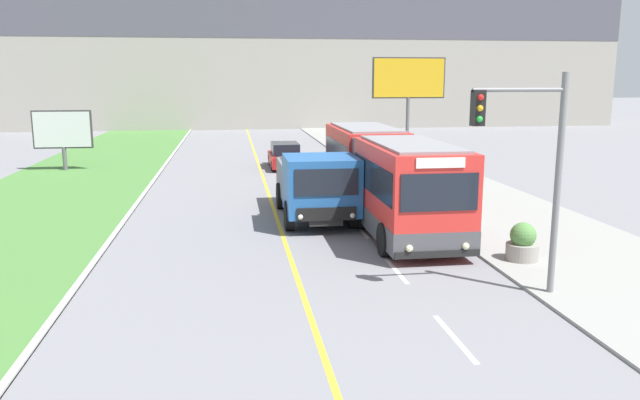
% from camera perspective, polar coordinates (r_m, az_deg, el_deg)
% --- Properties ---
extents(apartment_block_background, '(80.00, 8.04, 25.93)m').
position_cam_1_polar(apartment_block_background, '(68.37, -7.07, 17.58)').
color(apartment_block_background, gray).
rests_on(apartment_block_background, ground_plane).
extents(city_bus, '(2.65, 12.52, 3.19)m').
position_cam_1_polar(city_bus, '(23.20, 5.90, 2.22)').
color(city_bus, red).
rests_on(city_bus, ground_plane).
extents(dump_truck, '(2.59, 6.48, 2.52)m').
position_cam_1_polar(dump_truck, '(22.48, -0.20, 1.15)').
color(dump_truck, black).
rests_on(dump_truck, ground_plane).
extents(car_distant, '(1.80, 4.30, 1.45)m').
position_cam_1_polar(car_distant, '(36.60, -3.20, 4.04)').
color(car_distant, maroon).
rests_on(car_distant, ground_plane).
extents(traffic_light_mast, '(2.28, 0.32, 5.32)m').
position_cam_1_polar(traffic_light_mast, '(15.25, 18.82, 3.83)').
color(traffic_light_mast, slate).
rests_on(traffic_light_mast, ground_plane).
extents(billboard_large, '(4.87, 0.24, 6.50)m').
position_cam_1_polar(billboard_large, '(42.09, 8.11, 10.67)').
color(billboard_large, '#59595B').
rests_on(billboard_large, ground_plane).
extents(billboard_small, '(3.21, 0.24, 3.40)m').
position_cam_1_polar(billboard_small, '(38.07, -22.48, 5.86)').
color(billboard_small, '#59595B').
rests_on(billboard_small, ground_plane).
extents(planter_round_near, '(0.91, 0.91, 1.09)m').
position_cam_1_polar(planter_round_near, '(18.66, 18.03, -3.80)').
color(planter_round_near, gray).
rests_on(planter_round_near, sidewalk_right).
extents(planter_round_second, '(0.89, 0.89, 1.10)m').
position_cam_1_polar(planter_round_second, '(22.94, 13.14, -0.79)').
color(planter_round_second, gray).
rests_on(planter_round_second, sidewalk_right).
extents(planter_round_third, '(0.97, 0.97, 1.18)m').
position_cam_1_polar(planter_round_third, '(27.36, 9.68, 1.31)').
color(planter_round_third, gray).
rests_on(planter_round_third, sidewalk_right).
extents(planter_round_far, '(0.93, 0.93, 1.16)m').
position_cam_1_polar(planter_round_far, '(31.84, 6.90, 2.74)').
color(planter_round_far, gray).
rests_on(planter_round_far, sidewalk_right).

